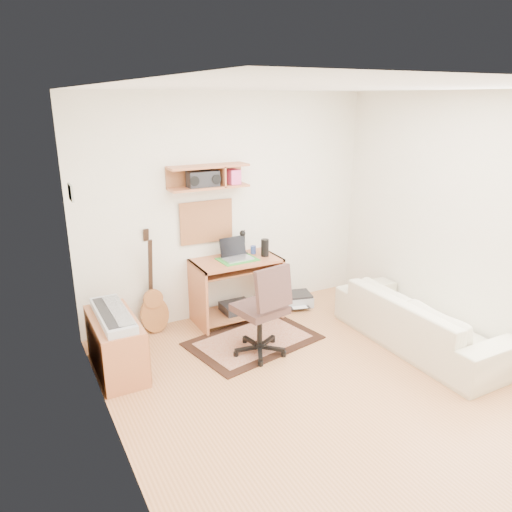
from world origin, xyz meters
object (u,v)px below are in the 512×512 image
cabinet (116,345)px  printer (296,299)px  sofa (421,312)px  desk (236,289)px  task_chair (260,309)px

cabinet → printer: bearing=12.2°
sofa → cabinet: bearing=71.4°
desk → printer: bearing=0.7°
cabinet → printer: size_ratio=2.29×
task_chair → printer: (0.99, 0.87, -0.42)m
desk → sofa: sofa is taller
cabinet → sofa: 3.13m
cabinet → printer: cabinet is taller
desk → task_chair: bearing=-100.3°
desk → sofa: size_ratio=0.51×
printer → sofa: bearing=-53.4°
cabinet → sofa: size_ratio=0.46×
printer → sofa: (0.59, -1.51, 0.30)m
cabinet → sofa: sofa is taller
desk → printer: 0.89m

